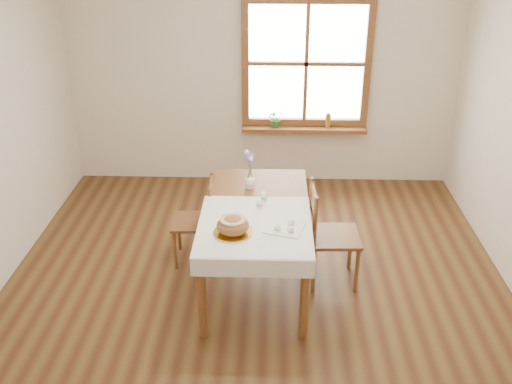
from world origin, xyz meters
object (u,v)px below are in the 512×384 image
dining_table (256,217)px  flower_vase (250,184)px  chair_left (194,220)px  chair_right (334,235)px  bread_plate (233,233)px

dining_table → flower_vase: 0.40m
chair_left → flower_vase: bearing=89.5°
dining_table → chair_right: bearing=4.0°
chair_left → flower_vase: size_ratio=9.37×
chair_left → bread_plate: chair_left is taller
dining_table → flower_vase: bearing=100.3°
flower_vase → chair_left: bearing=-178.2°
chair_right → flower_vase: (-0.75, 0.32, 0.33)m
chair_right → flower_vase: bearing=64.5°
bread_plate → flower_vase: size_ratio=3.31×
dining_table → chair_right: chair_right is taller
chair_left → flower_vase: 0.65m
chair_left → flower_vase: flower_vase is taller
dining_table → chair_left: size_ratio=1.92×
chair_left → bread_plate: (0.43, -0.80, 0.35)m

